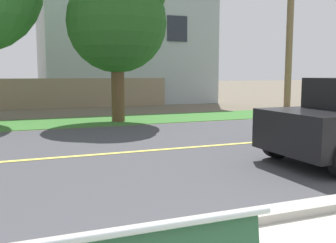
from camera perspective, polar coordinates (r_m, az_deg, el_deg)
The scene contains 8 objects.
ground_plane at distance 9.38m, azimuth -12.32°, elevation -3.07°, with size 140.00×140.00×0.00m, color #665B4C.
curb_edge at distance 4.09m, azimuth 1.55°, elevation -15.43°, with size 44.00×0.30×0.11m, color #ADA89E.
street_asphalt at distance 7.93m, azimuth -10.50°, elevation -4.83°, with size 52.00×8.00×0.01m, color #424247.
road_centre_line at distance 7.93m, azimuth -10.50°, elevation -4.80°, with size 48.00×0.14×0.01m, color #E0CC4C.
far_verge_grass at distance 13.32m, azimuth -15.21°, elevation -0.17°, with size 48.00×2.80×0.02m, color #38702D.
shade_tree_centre at distance 13.28m, azimuth -6.99°, elevation 15.24°, with size 3.30×3.30×5.44m.
garden_wall at distance 18.93m, azimuth -19.39°, elevation 3.85°, with size 13.00×0.36×1.40m, color gray.
house_across_street at distance 23.02m, azimuth -6.68°, elevation 12.71°, with size 9.77×6.91×7.74m.
Camera 1 is at (-1.51, -1.12, 1.62)m, focal length 41.61 mm.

